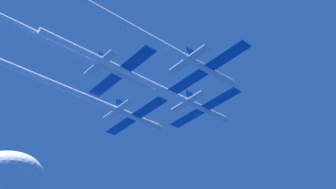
# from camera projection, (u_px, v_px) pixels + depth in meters

# --- Properties ---
(jet_lead) EXTENTS (18.98, 46.41, 3.14)m
(jet_lead) POSITION_uv_depth(u_px,v_px,m) (165.00, 90.00, 82.68)
(jet_lead) COLOR silver
(jet_left_wing) EXTENTS (18.98, 49.45, 3.14)m
(jet_left_wing) POSITION_uv_depth(u_px,v_px,m) (87.00, 97.00, 83.93)
(jet_left_wing) COLOR silver
(jet_right_wing) EXTENTS (18.98, 53.29, 3.14)m
(jet_right_wing) POSITION_uv_depth(u_px,v_px,m) (149.00, 37.00, 69.09)
(jet_right_wing) COLOR silver
(jet_slot) EXTENTS (18.98, 45.03, 3.14)m
(jet_slot) POSITION_uv_depth(u_px,v_px,m) (73.00, 51.00, 73.01)
(jet_slot) COLOR silver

